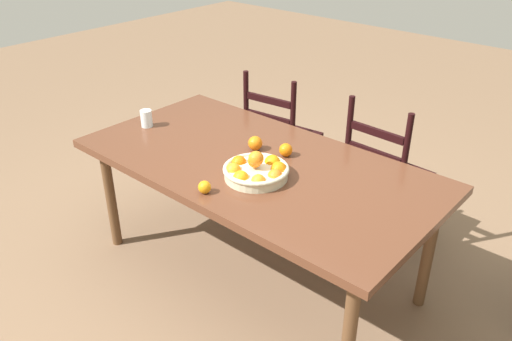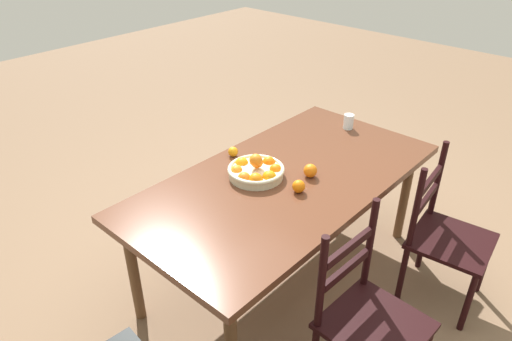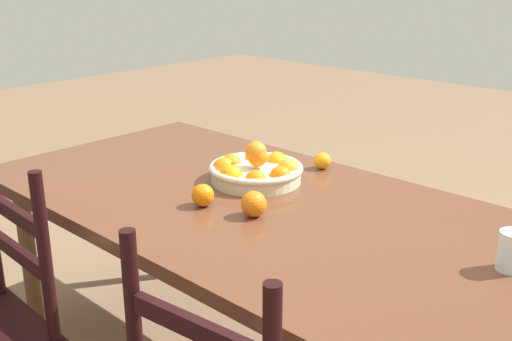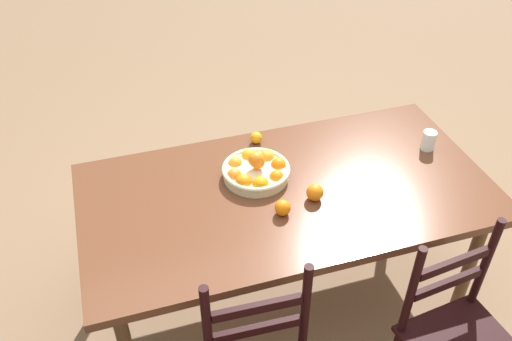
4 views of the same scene
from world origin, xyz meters
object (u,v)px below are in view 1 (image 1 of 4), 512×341
object	(u,v)px
chair_near_window	(384,176)
chair_by_cabinet	(280,139)
orange_loose_2	(286,150)
fruit_bowl	(256,170)
drinking_glass	(146,118)
orange_loose_0	(255,143)
dining_table	(256,171)
orange_loose_1	(205,187)

from	to	relation	value
chair_near_window	chair_by_cabinet	size ratio (longest dim) A/B	1.02
chair_near_window	orange_loose_2	world-z (taller)	chair_near_window
chair_near_window	fruit_bowl	xyz separation A→B (m)	(-0.24, -0.92, 0.33)
orange_loose_2	drinking_glass	world-z (taller)	drinking_glass
chair_by_cabinet	orange_loose_2	size ratio (longest dim) A/B	12.96
fruit_bowl	orange_loose_2	world-z (taller)	fruit_bowl
chair_by_cabinet	drinking_glass	bearing A→B (deg)	63.96
chair_by_cabinet	orange_loose_2	distance (m)	0.93
chair_near_window	orange_loose_0	bearing A→B (deg)	59.25
drinking_glass	fruit_bowl	bearing A→B (deg)	-2.52
orange_loose_2	chair_by_cabinet	bearing A→B (deg)	130.58
chair_near_window	drinking_glass	xyz separation A→B (m)	(-1.16, -0.88, 0.35)
dining_table	fruit_bowl	xyz separation A→B (m)	(0.12, -0.13, 0.10)
chair_near_window	chair_by_cabinet	world-z (taller)	chair_near_window
orange_loose_0	orange_loose_2	world-z (taller)	orange_loose_0
fruit_bowl	orange_loose_0	xyz separation A→B (m)	(-0.21, 0.23, -0.00)
drinking_glass	chair_by_cabinet	bearing A→B (deg)	70.35
dining_table	drinking_glass	bearing A→B (deg)	-173.50
chair_by_cabinet	drinking_glass	world-z (taller)	chair_by_cabinet
chair_by_cabinet	dining_table	bearing A→B (deg)	114.53
orange_loose_0	orange_loose_1	bearing A→B (deg)	-76.16
orange_loose_2	dining_table	bearing A→B (deg)	-117.56
dining_table	drinking_glass	world-z (taller)	drinking_glass
fruit_bowl	chair_near_window	bearing A→B (deg)	75.18
orange_loose_2	drinking_glass	bearing A→B (deg)	-164.65
chair_by_cabinet	orange_loose_1	xyz separation A→B (m)	(0.51, -1.21, 0.33)
chair_near_window	orange_loose_2	distance (m)	0.77
orange_loose_0	drinking_glass	xyz separation A→B (m)	(-0.71, -0.19, 0.01)
chair_by_cabinet	orange_loose_0	bearing A→B (deg)	112.35
orange_loose_1	orange_loose_2	xyz separation A→B (m)	(0.05, 0.56, 0.01)
chair_near_window	drinking_glass	distance (m)	1.50
orange_loose_1	chair_by_cabinet	bearing A→B (deg)	112.89
orange_loose_1	drinking_glass	size ratio (longest dim) A/B	0.60
fruit_bowl	orange_loose_1	xyz separation A→B (m)	(-0.09, -0.27, -0.01)
drinking_glass	dining_table	bearing A→B (deg)	6.50
chair_by_cabinet	orange_loose_2	world-z (taller)	chair_by_cabinet
chair_by_cabinet	orange_loose_1	world-z (taller)	chair_by_cabinet
chair_near_window	orange_loose_1	bearing A→B (deg)	77.22
chair_by_cabinet	orange_loose_1	bearing A→B (deg)	106.51
fruit_bowl	orange_loose_0	bearing A→B (deg)	132.29
orange_loose_0	drinking_glass	world-z (taller)	drinking_glass
chair_near_window	orange_loose_1	size ratio (longest dim) A/B	15.36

